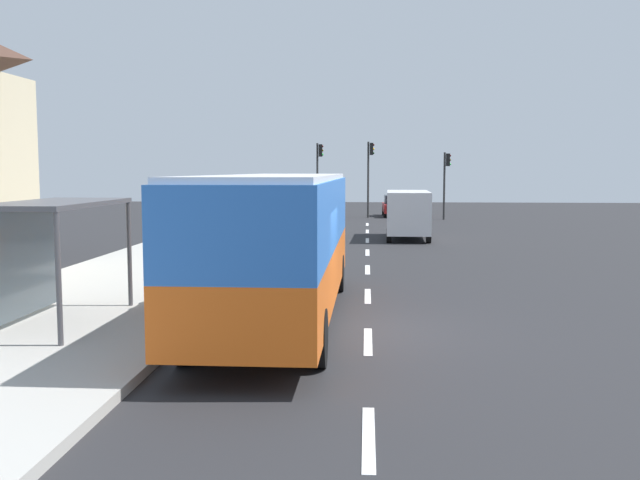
{
  "coord_description": "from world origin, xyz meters",
  "views": [
    {
      "loc": [
        0.21,
        -14.57,
        3.31
      ],
      "look_at": [
        -1.0,
        3.83,
        1.5
      ],
      "focal_mm": 39.98,
      "sensor_mm": 36.0,
      "label": 1
    }
  ],
  "objects_px": {
    "traffic_light_far_side": "(319,169)",
    "recycling_bin_red": "(171,288)",
    "recycling_bin_blue": "(186,279)",
    "traffic_light_near_side": "(446,175)",
    "white_van": "(408,211)",
    "bus_shelter": "(42,230)",
    "recycling_bin_yellow": "(179,283)",
    "traffic_light_median": "(370,168)",
    "bus": "(279,237)",
    "sedan_near": "(396,205)",
    "recycling_bin_orange": "(193,275)"
  },
  "relations": [
    {
      "from": "traffic_light_far_side",
      "to": "recycling_bin_red",
      "type": "bearing_deg",
      "value": -91.88
    },
    {
      "from": "recycling_bin_blue",
      "to": "traffic_light_near_side",
      "type": "bearing_deg",
      "value": 72.78
    },
    {
      "from": "white_van",
      "to": "traffic_light_near_side",
      "type": "distance_m",
      "value": 14.24
    },
    {
      "from": "recycling_bin_red",
      "to": "bus_shelter",
      "type": "bearing_deg",
      "value": -145.08
    },
    {
      "from": "recycling_bin_blue",
      "to": "recycling_bin_yellow",
      "type": "bearing_deg",
      "value": -90.0
    },
    {
      "from": "traffic_light_near_side",
      "to": "traffic_light_median",
      "type": "distance_m",
      "value": 5.38
    },
    {
      "from": "bus",
      "to": "recycling_bin_blue",
      "type": "relative_size",
      "value": 11.6
    },
    {
      "from": "traffic_light_far_side",
      "to": "bus_shelter",
      "type": "bearing_deg",
      "value": -95.39
    },
    {
      "from": "bus",
      "to": "sedan_near",
      "type": "relative_size",
      "value": 2.49
    },
    {
      "from": "white_van",
      "to": "recycling_bin_yellow",
      "type": "xyz_separation_m",
      "value": [
        -6.4,
        -18.27,
        -0.69
      ]
    },
    {
      "from": "recycling_bin_yellow",
      "to": "bus_shelter",
      "type": "xyz_separation_m",
      "value": [
        -2.21,
        -2.24,
        1.44
      ]
    },
    {
      "from": "sedan_near",
      "to": "recycling_bin_red",
      "type": "relative_size",
      "value": 4.66
    },
    {
      "from": "sedan_near",
      "to": "traffic_light_median",
      "type": "distance_m",
      "value": 3.66
    },
    {
      "from": "recycling_bin_red",
      "to": "recycling_bin_yellow",
      "type": "distance_m",
      "value": 0.7
    },
    {
      "from": "recycling_bin_yellow",
      "to": "traffic_light_median",
      "type": "distance_m",
      "value": 34.05
    },
    {
      "from": "traffic_light_median",
      "to": "bus_shelter",
      "type": "distance_m",
      "value": 36.53
    },
    {
      "from": "sedan_near",
      "to": "recycling_bin_yellow",
      "type": "xyz_separation_m",
      "value": [
        -6.5,
        -35.18,
        -0.14
      ]
    },
    {
      "from": "sedan_near",
      "to": "traffic_light_median",
      "type": "xyz_separation_m",
      "value": [
        -1.9,
        -1.57,
        2.71
      ]
    },
    {
      "from": "bus",
      "to": "recycling_bin_orange",
      "type": "distance_m",
      "value": 3.59
    },
    {
      "from": "recycling_bin_red",
      "to": "traffic_light_far_side",
      "type": "xyz_separation_m",
      "value": [
        1.1,
        33.52,
        2.77
      ]
    },
    {
      "from": "recycling_bin_blue",
      "to": "bus_shelter",
      "type": "height_order",
      "value": "bus_shelter"
    },
    {
      "from": "recycling_bin_blue",
      "to": "traffic_light_median",
      "type": "xyz_separation_m",
      "value": [
        4.6,
        32.92,
        2.84
      ]
    },
    {
      "from": "recycling_bin_blue",
      "to": "bus_shelter",
      "type": "xyz_separation_m",
      "value": [
        -2.21,
        -2.94,
        1.44
      ]
    },
    {
      "from": "sedan_near",
      "to": "recycling_bin_red",
      "type": "height_order",
      "value": "sedan_near"
    },
    {
      "from": "recycling_bin_orange",
      "to": "traffic_light_near_side",
      "type": "distance_m",
      "value": 32.21
    },
    {
      "from": "traffic_light_far_side",
      "to": "bus",
      "type": "bearing_deg",
      "value": -87.64
    },
    {
      "from": "sedan_near",
      "to": "recycling_bin_yellow",
      "type": "relative_size",
      "value": 4.66
    },
    {
      "from": "recycling_bin_red",
      "to": "recycling_bin_blue",
      "type": "xyz_separation_m",
      "value": [
        0.0,
        1.4,
        0.0
      ]
    },
    {
      "from": "white_van",
      "to": "recycling_bin_red",
      "type": "xyz_separation_m",
      "value": [
        -6.4,
        -18.97,
        -0.69
      ]
    },
    {
      "from": "recycling_bin_orange",
      "to": "traffic_light_far_side",
      "type": "relative_size",
      "value": 0.18
    },
    {
      "from": "bus_shelter",
      "to": "sedan_near",
      "type": "bearing_deg",
      "value": 76.9
    },
    {
      "from": "traffic_light_median",
      "to": "traffic_light_near_side",
      "type": "bearing_deg",
      "value": -17.39
    },
    {
      "from": "recycling_bin_orange",
      "to": "bus_shelter",
      "type": "height_order",
      "value": "bus_shelter"
    },
    {
      "from": "recycling_bin_orange",
      "to": "traffic_light_median",
      "type": "bearing_deg",
      "value": 81.88
    },
    {
      "from": "traffic_light_near_side",
      "to": "bus_shelter",
      "type": "distance_m",
      "value": 36.29
    },
    {
      "from": "recycling_bin_blue",
      "to": "white_van",
      "type": "bearing_deg",
      "value": 69.98
    },
    {
      "from": "recycling_bin_red",
      "to": "recycling_bin_orange",
      "type": "relative_size",
      "value": 1.0
    },
    {
      "from": "recycling_bin_yellow",
      "to": "sedan_near",
      "type": "bearing_deg",
      "value": 79.53
    },
    {
      "from": "sedan_near",
      "to": "recycling_bin_orange",
      "type": "xyz_separation_m",
      "value": [
        -6.5,
        -33.78,
        -0.14
      ]
    },
    {
      "from": "recycling_bin_orange",
      "to": "traffic_light_far_side",
      "type": "bearing_deg",
      "value": 88.0
    },
    {
      "from": "bus",
      "to": "bus_shelter",
      "type": "bearing_deg",
      "value": -164.1
    },
    {
      "from": "white_van",
      "to": "recycling_bin_red",
      "type": "bearing_deg",
      "value": -108.65
    },
    {
      "from": "recycling_bin_red",
      "to": "recycling_bin_blue",
      "type": "height_order",
      "value": "same"
    },
    {
      "from": "recycling_bin_blue",
      "to": "recycling_bin_orange",
      "type": "distance_m",
      "value": 0.7
    },
    {
      "from": "recycling_bin_orange",
      "to": "traffic_light_far_side",
      "type": "xyz_separation_m",
      "value": [
        1.1,
        31.42,
        2.77
      ]
    },
    {
      "from": "white_van",
      "to": "recycling_bin_orange",
      "type": "height_order",
      "value": "white_van"
    },
    {
      "from": "white_van",
      "to": "traffic_light_near_side",
      "type": "relative_size",
      "value": 1.17
    },
    {
      "from": "recycling_bin_orange",
      "to": "bus_shelter",
      "type": "relative_size",
      "value": 0.24
    },
    {
      "from": "white_van",
      "to": "recycling_bin_yellow",
      "type": "distance_m",
      "value": 19.37
    },
    {
      "from": "sedan_near",
      "to": "recycling_bin_blue",
      "type": "relative_size",
      "value": 4.66
    }
  ]
}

